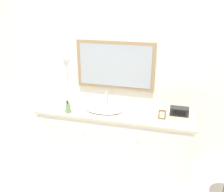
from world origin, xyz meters
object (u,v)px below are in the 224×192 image
Objects in this scene: sink_basin at (104,109)px; soap_bottle at (68,108)px; picture_frame at (162,115)px; appliance_box at (179,111)px.

soap_bottle is at bearing -155.77° from sink_basin.
picture_frame is at bearing -5.52° from sink_basin.
appliance_box is at bearing 11.55° from soap_bottle.
appliance_box is (1.38, 0.28, -0.01)m from soap_bottle.
sink_basin is 4.12× the size of picture_frame.
soap_bottle reaches higher than appliance_box.
sink_basin is 2.17× the size of appliance_box.
picture_frame is (0.75, -0.07, 0.04)m from sink_basin.
sink_basin reaches higher than picture_frame.
picture_frame reaches higher than appliance_box.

